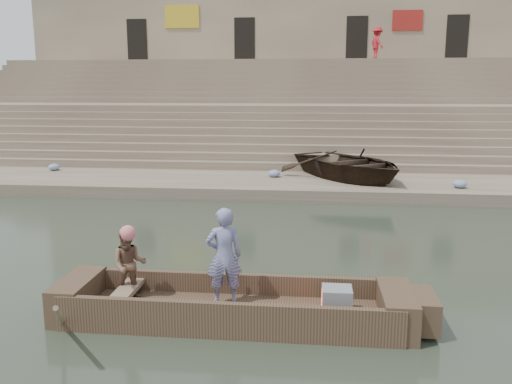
% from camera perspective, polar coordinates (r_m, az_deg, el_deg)
% --- Properties ---
extents(ground, '(120.00, 120.00, 0.00)m').
position_cam_1_polar(ground, '(11.59, -6.69, -7.30)').
color(ground, '#2A3528').
rests_on(ground, ground).
extents(lower_landing, '(32.00, 4.00, 0.40)m').
position_cam_1_polar(lower_landing, '(19.19, -1.41, 0.81)').
color(lower_landing, gray).
rests_on(lower_landing, ground).
extents(mid_landing, '(32.00, 3.00, 2.80)m').
position_cam_1_polar(mid_landing, '(26.43, 0.75, 6.30)').
color(mid_landing, gray).
rests_on(mid_landing, ground).
extents(upper_landing, '(32.00, 3.00, 5.20)m').
position_cam_1_polar(upper_landing, '(33.32, 1.92, 9.38)').
color(upper_landing, gray).
rests_on(upper_landing, ground).
extents(ghat_steps, '(32.00, 11.00, 5.20)m').
position_cam_1_polar(ghat_steps, '(28.07, 1.08, 7.40)').
color(ghat_steps, gray).
rests_on(ghat_steps, ground).
extents(building_wall, '(32.00, 5.07, 11.20)m').
position_cam_1_polar(building_wall, '(37.34, 2.44, 14.18)').
color(building_wall, tan).
rests_on(building_wall, ground).
extents(main_rowboat, '(5.00, 1.30, 0.22)m').
position_cam_1_polar(main_rowboat, '(8.72, -2.56, -12.88)').
color(main_rowboat, brown).
rests_on(main_rowboat, ground).
extents(rowboat_trim, '(6.04, 2.63, 1.85)m').
position_cam_1_polar(rowboat_trim, '(8.61, -1.18, -11.77)').
color(rowboat_trim, brown).
rests_on(rowboat_trim, ground).
extents(standing_man, '(0.66, 0.52, 1.58)m').
position_cam_1_polar(standing_man, '(8.58, -3.43, -6.83)').
color(standing_man, navy).
rests_on(standing_man, main_rowboat).
extents(rowing_man, '(0.67, 0.58, 1.18)m').
position_cam_1_polar(rowing_man, '(9.03, -13.37, -7.53)').
color(rowing_man, '#236948').
rests_on(rowing_man, main_rowboat).
extents(television, '(0.46, 0.42, 0.40)m').
position_cam_1_polar(television, '(8.51, 8.53, -11.33)').
color(television, gray).
rests_on(television, main_rowboat).
extents(beached_rowboat, '(5.92, 6.30, 1.06)m').
position_cam_1_polar(beached_rowboat, '(19.50, 9.84, 2.99)').
color(beached_rowboat, '#2D2116').
rests_on(beached_rowboat, lower_landing).
extents(pedestrian, '(1.04, 1.38, 1.89)m').
position_cam_1_polar(pedestrian, '(33.39, 12.80, 15.20)').
color(pedestrian, '#B51E26').
rests_on(pedestrian, upper_landing).
extents(cloth_bundles, '(15.40, 2.54, 0.26)m').
position_cam_1_polar(cloth_bundles, '(19.37, -0.64, 1.90)').
color(cloth_bundles, '#3F5999').
rests_on(cloth_bundles, lower_landing).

